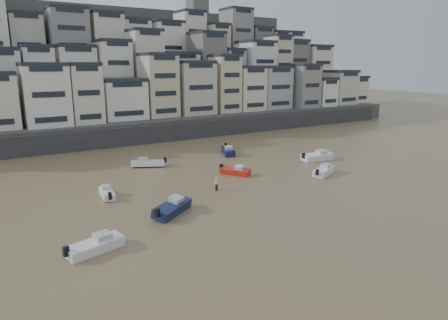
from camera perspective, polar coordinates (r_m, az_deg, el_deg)
harbor_wall at (r=79.82m, az=-13.24°, el=3.43°), size 140.00×3.00×3.50m
hillside at (r=118.25m, az=-17.80°, el=11.79°), size 141.04×66.00×50.00m
boat_f at (r=48.97m, az=-16.38°, el=-4.40°), size 1.99×4.62×1.22m
boat_h at (r=61.84m, az=-10.80°, el=-0.27°), size 5.68×3.98×1.49m
boat_e at (r=56.39m, az=1.62°, el=-1.47°), size 3.69×4.89×1.29m
boat_i at (r=69.38m, az=0.59°, el=1.51°), size 4.10×6.12×1.59m
boat_d at (r=58.14m, az=14.06°, el=-1.34°), size 5.54×3.76×1.44m
boat_c at (r=42.13m, az=-7.40°, el=-6.60°), size 5.95×4.91×1.61m
boat_j at (r=35.41m, az=-17.94°, el=-11.34°), size 5.52×3.02×1.43m
boat_g at (r=66.52m, az=13.21°, el=0.65°), size 6.19×2.52×1.65m
person_pink at (r=49.34m, az=-1.08°, el=-3.39°), size 0.44×0.44×1.74m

